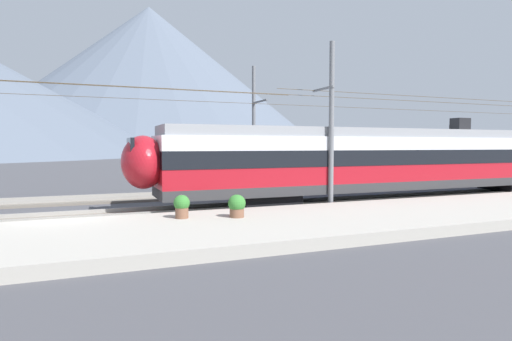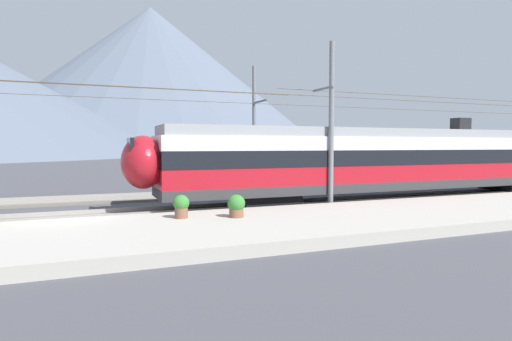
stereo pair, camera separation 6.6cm
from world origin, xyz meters
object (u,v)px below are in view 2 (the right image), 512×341
at_px(train_far_track, 414,156).
at_px(catenary_mast_far_side, 255,126).
at_px(train_near_platform, 396,159).
at_px(catenary_mast_mid, 330,123).
at_px(potted_plant_by_shelter, 181,205).
at_px(potted_plant_platform_edge, 236,205).

bearing_deg(train_far_track, catenary_mast_far_side, 170.94).
height_order(train_near_platform, train_far_track, same).
xyz_separation_m(train_near_platform, catenary_mast_far_side, (-5.12, 7.73, 2.03)).
distance_m(train_near_platform, catenary_mast_mid, 5.50).
xyz_separation_m(catenary_mast_mid, potted_plant_by_shelter, (-7.33, -1.94, -3.16)).
bearing_deg(train_near_platform, potted_plant_by_shelter, -164.85).
bearing_deg(potted_plant_platform_edge, train_near_platform, 20.44).
distance_m(train_far_track, potted_plant_platform_edge, 19.72).
xyz_separation_m(catenary_mast_mid, catenary_mast_far_side, (-0.10, 9.13, 0.25)).
relative_size(potted_plant_platform_edge, potted_plant_by_shelter, 0.99).
bearing_deg(train_near_platform, catenary_mast_far_side, 123.50).
bearing_deg(train_near_platform, train_far_track, 41.49).
height_order(train_near_platform, catenary_mast_far_side, catenary_mast_far_side).
bearing_deg(catenary_mast_far_side, catenary_mast_mid, -89.37).
bearing_deg(catenary_mast_far_side, train_near_platform, -56.50).
xyz_separation_m(potted_plant_platform_edge, potted_plant_by_shelter, (-1.89, 0.55, 0.02)).
relative_size(train_far_track, catenary_mast_mid, 0.54).
bearing_deg(catenary_mast_mid, train_far_track, 31.96).
relative_size(train_near_platform, potted_plant_by_shelter, 33.48).
xyz_separation_m(train_far_track, potted_plant_by_shelter, (-18.97, -9.20, -1.38)).
distance_m(train_far_track, catenary_mast_far_side, 12.06).
relative_size(catenary_mast_far_side, potted_plant_platform_edge, 56.56).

